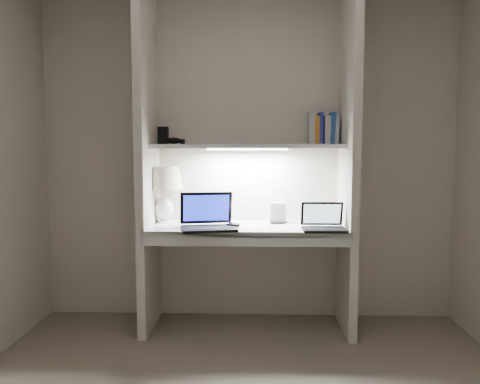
{
  "coord_description": "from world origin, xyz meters",
  "views": [
    {
      "loc": [
        0.06,
        -2.17,
        1.33
      ],
      "look_at": [
        -0.05,
        1.05,
        1.03
      ],
      "focal_mm": 35.0,
      "sensor_mm": 36.0,
      "label": 1
    }
  ],
  "objects_px": {
    "table_lamp": "(164,185)",
    "book_row": "(323,129)",
    "speaker": "(278,213)",
    "laptop_main": "(208,220)",
    "laptop_netbook": "(323,224)"
  },
  "relations": [
    {
      "from": "book_row",
      "to": "speaker",
      "type": "bearing_deg",
      "value": -168.27
    },
    {
      "from": "laptop_netbook",
      "to": "speaker",
      "type": "bearing_deg",
      "value": 134.2
    },
    {
      "from": "laptop_main",
      "to": "speaker",
      "type": "relative_size",
      "value": 2.76
    },
    {
      "from": "laptop_netbook",
      "to": "speaker",
      "type": "relative_size",
      "value": 1.88
    },
    {
      "from": "table_lamp",
      "to": "book_row",
      "type": "relative_size",
      "value": 1.79
    },
    {
      "from": "table_lamp",
      "to": "laptop_netbook",
      "type": "distance_m",
      "value": 1.23
    },
    {
      "from": "table_lamp",
      "to": "laptop_main",
      "type": "xyz_separation_m",
      "value": [
        0.36,
        -0.26,
        -0.23
      ]
    },
    {
      "from": "speaker",
      "to": "book_row",
      "type": "bearing_deg",
      "value": 24.66
    },
    {
      "from": "speaker",
      "to": "book_row",
      "type": "distance_m",
      "value": 0.72
    },
    {
      "from": "table_lamp",
      "to": "laptop_netbook",
      "type": "xyz_separation_m",
      "value": [
        1.17,
        -0.3,
        -0.25
      ]
    },
    {
      "from": "table_lamp",
      "to": "speaker",
      "type": "height_order",
      "value": "table_lamp"
    },
    {
      "from": "table_lamp",
      "to": "book_row",
      "type": "height_order",
      "value": "book_row"
    },
    {
      "from": "laptop_main",
      "to": "speaker",
      "type": "bearing_deg",
      "value": 16.05
    },
    {
      "from": "table_lamp",
      "to": "speaker",
      "type": "bearing_deg",
      "value": 0.49
    },
    {
      "from": "laptop_main",
      "to": "laptop_netbook",
      "type": "relative_size",
      "value": 1.46
    }
  ]
}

